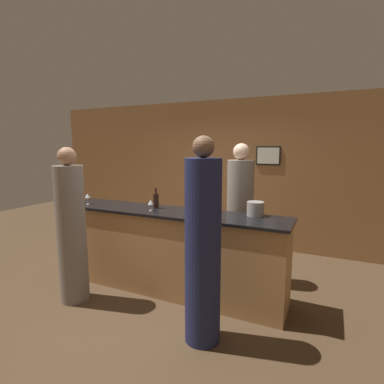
# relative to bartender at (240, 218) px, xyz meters

# --- Properties ---
(ground_plane) EXTENTS (14.00, 14.00, 0.00)m
(ground_plane) POSITION_rel_bartender_xyz_m (-0.77, -0.70, -0.91)
(ground_plane) COLOR #4C3823
(back_wall) EXTENTS (8.00, 0.08, 2.80)m
(back_wall) POSITION_rel_bartender_xyz_m (-0.76, 1.57, 0.49)
(back_wall) COLOR olive
(back_wall) RESTS_ON ground_plane
(bar_counter) EXTENTS (3.14, 0.63, 1.09)m
(bar_counter) POSITION_rel_bartender_xyz_m (-0.77, -0.70, -0.36)
(bar_counter) COLOR #B27F4C
(bar_counter) RESTS_ON ground_plane
(bartender) EXTENTS (0.37, 0.37, 1.96)m
(bartender) POSITION_rel_bartender_xyz_m (0.00, 0.00, 0.00)
(bartender) COLOR gray
(bartender) RESTS_ON ground_plane
(guest_0) EXTENTS (0.35, 0.35, 2.01)m
(guest_0) POSITION_rel_bartender_xyz_m (0.06, -1.47, 0.03)
(guest_0) COLOR #1E234C
(guest_0) RESTS_ON ground_plane
(guest_1) EXTENTS (0.35, 0.35, 1.91)m
(guest_1) POSITION_rel_bartender_xyz_m (-1.70, -1.42, -0.02)
(guest_1) COLOR gray
(guest_1) RESTS_ON ground_plane
(wine_bottle_0) EXTENTS (0.07, 0.07, 0.27)m
(wine_bottle_0) POSITION_rel_bartender_xyz_m (-0.26, -0.57, 0.28)
(wine_bottle_0) COLOR #19381E
(wine_bottle_0) RESTS_ON bar_counter
(wine_bottle_1) EXTENTS (0.08, 0.08, 0.27)m
(wine_bottle_1) POSITION_rel_bartender_xyz_m (-0.99, -0.62, 0.28)
(wine_bottle_1) COLOR black
(wine_bottle_1) RESTS_ON bar_counter
(ice_bucket) EXTENTS (0.20, 0.20, 0.17)m
(ice_bucket) POSITION_rel_bartender_xyz_m (0.34, -0.51, 0.26)
(ice_bucket) COLOR #9E9993
(ice_bucket) RESTS_ON bar_counter
(wine_glass_0) EXTENTS (0.07, 0.07, 0.16)m
(wine_glass_0) POSITION_rel_bartender_xyz_m (-2.01, -0.82, 0.30)
(wine_glass_0) COLOR silver
(wine_glass_0) RESTS_ON bar_counter
(wine_glass_1) EXTENTS (0.07, 0.07, 0.17)m
(wine_glass_1) POSITION_rel_bartender_xyz_m (-0.33, -0.74, 0.31)
(wine_glass_1) COLOR silver
(wine_glass_1) RESTS_ON bar_counter
(wine_glass_2) EXTENTS (0.07, 0.07, 0.15)m
(wine_glass_2) POSITION_rel_bartender_xyz_m (-0.95, -0.80, 0.29)
(wine_glass_2) COLOR silver
(wine_glass_2) RESTS_ON bar_counter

